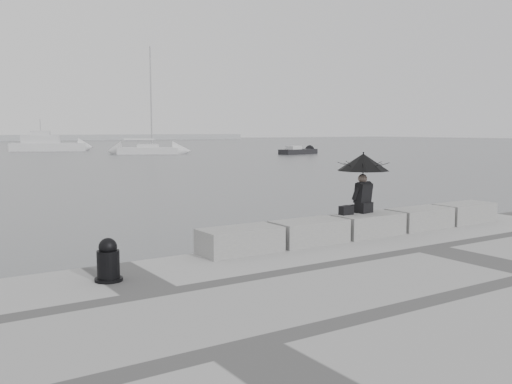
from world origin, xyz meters
TOP-DOWN VIEW (x-y plane):
  - ground at (0.00, 0.00)m, footprint 360.00×360.00m
  - stone_block_far_left at (-3.40, -0.45)m, footprint 1.60×0.80m
  - stone_block_left at (-1.70, -0.45)m, footprint 1.60×0.80m
  - stone_block_centre at (0.00, -0.45)m, footprint 1.60×0.80m
  - stone_block_right at (1.70, -0.45)m, footprint 1.60×0.80m
  - stone_block_far_right at (3.40, -0.45)m, footprint 1.60×0.80m
  - seated_person at (0.04, -0.21)m, footprint 1.19×1.19m
  - bag at (-0.51, -0.27)m, footprint 0.31×0.18m
  - mooring_bollard at (-6.22, -1.09)m, footprint 0.44×0.44m
  - sailboat_right at (17.62, 55.25)m, footprint 7.50×5.41m
  - motor_cruiser at (10.00, 72.49)m, footprint 10.30×6.03m
  - small_motorboat at (32.74, 45.22)m, footprint 5.70×2.74m

SIDE VIEW (x-z plane):
  - ground at x=0.00m, z-range 0.00..0.00m
  - small_motorboat at x=32.74m, z-range -0.23..0.87m
  - sailboat_right at x=17.62m, z-range -5.92..6.98m
  - stone_block_far_left at x=-3.40m, z-range 0.50..1.00m
  - stone_block_left at x=-1.70m, z-range 0.50..1.00m
  - stone_block_centre at x=0.00m, z-range 0.50..1.00m
  - stone_block_right at x=1.70m, z-range 0.50..1.00m
  - stone_block_far_right at x=3.40m, z-range 0.50..1.00m
  - mooring_bollard at x=-6.22m, z-range 0.45..1.15m
  - motor_cruiser at x=10.00m, z-range -1.36..3.14m
  - bag at x=-0.51m, z-range 1.00..1.20m
  - seated_person at x=0.04m, z-range 1.31..2.70m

